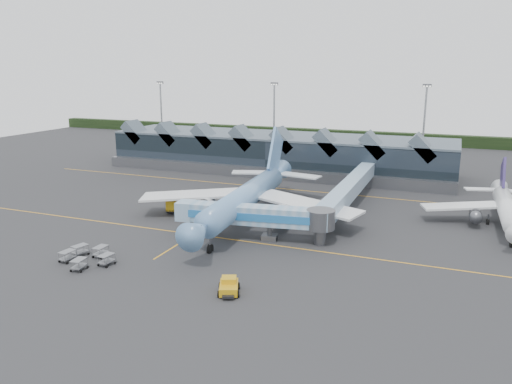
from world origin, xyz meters
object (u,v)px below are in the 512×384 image
at_px(regional_jet, 506,207).
at_px(fuel_truck, 178,201).
at_px(main_airliner, 248,195).
at_px(pushback_tug, 229,286).
at_px(jet_bridge, 263,216).

bearing_deg(regional_jet, fuel_truck, -169.42).
relative_size(regional_jet, fuel_truck, 3.51).
xyz_separation_m(main_airliner, pushback_tug, (9.56, -29.04, -3.71)).
bearing_deg(main_airliner, fuel_truck, 171.10).
xyz_separation_m(regional_jet, pushback_tug, (-33.18, -42.14, -2.55)).
bearing_deg(fuel_truck, regional_jet, -2.11).
xyz_separation_m(main_airliner, regional_jet, (42.74, 13.10, -1.16)).
height_order(main_airliner, pushback_tug, main_airliner).
xyz_separation_m(jet_bridge, pushback_tug, (3.20, -19.67, -3.03)).
relative_size(main_airliner, regional_jet, 1.56).
xyz_separation_m(regional_jet, fuel_truck, (-58.16, -11.72, -1.72)).
distance_m(jet_bridge, pushback_tug, 20.16).
height_order(jet_bridge, pushback_tug, jet_bridge).
bearing_deg(regional_jet, main_airliner, -163.77).
height_order(regional_jet, fuel_truck, regional_jet).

